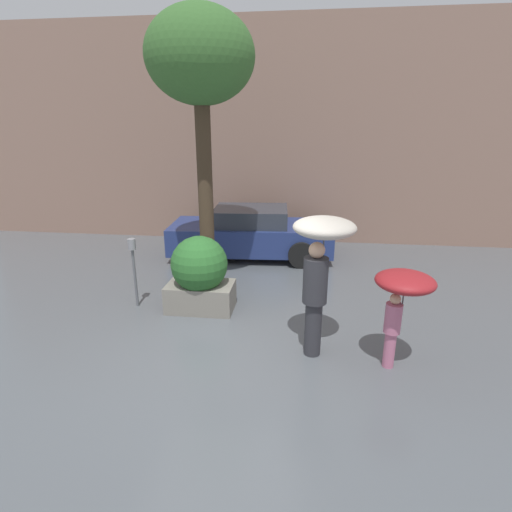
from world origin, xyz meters
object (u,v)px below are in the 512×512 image
(planter_box, at_px, (200,274))
(parking_meter, at_px, (133,259))
(person_child, at_px, (403,291))
(street_tree, at_px, (200,63))
(parked_car_near, at_px, (251,233))
(person_adult, at_px, (321,255))

(planter_box, xyz_separation_m, parking_meter, (-1.23, -0.02, 0.24))
(person_child, distance_m, street_tree, 5.36)
(parked_car_near, xyz_separation_m, street_tree, (-0.65, -2.03, 3.74))
(person_child, bearing_deg, street_tree, 136.02)
(person_child, bearing_deg, person_adult, 161.23)
(street_tree, xyz_separation_m, parking_meter, (-1.08, -1.28, -3.40))
(planter_box, xyz_separation_m, person_child, (3.19, -1.48, 0.46))
(person_child, height_order, parking_meter, person_child)
(parked_car_near, bearing_deg, person_adult, -164.08)
(person_child, height_order, street_tree, street_tree)
(person_child, bearing_deg, planter_box, 150.44)
(planter_box, distance_m, street_tree, 3.85)
(planter_box, height_order, person_adult, person_adult)
(person_adult, xyz_separation_m, person_child, (1.09, -0.28, -0.37))
(person_adult, bearing_deg, person_child, -67.79)
(person_adult, height_order, parking_meter, person_adult)
(person_child, distance_m, parked_car_near, 5.51)
(planter_box, relative_size, street_tree, 0.26)
(person_child, xyz_separation_m, parking_meter, (-4.42, 1.46, -0.22))
(street_tree, bearing_deg, person_child, -39.33)
(person_child, xyz_separation_m, street_tree, (-3.34, 2.74, 3.18))
(parked_car_near, bearing_deg, parking_meter, 148.75)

